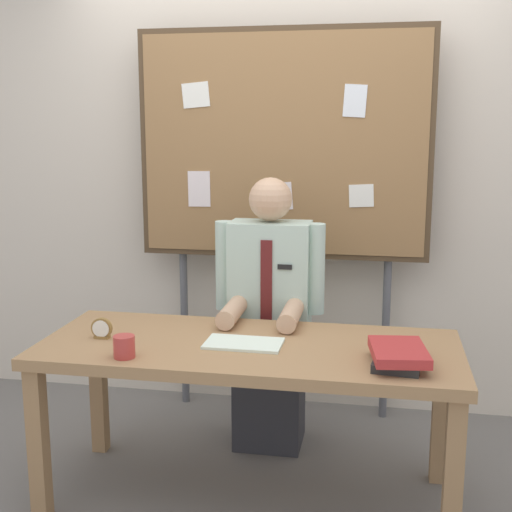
% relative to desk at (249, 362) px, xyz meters
% --- Properties ---
extents(ground_plane, '(12.00, 12.00, 0.00)m').
position_rel_desk_xyz_m(ground_plane, '(0.00, 0.00, -0.64)').
color(ground_plane, slate).
extents(back_wall, '(6.40, 0.08, 2.70)m').
position_rel_desk_xyz_m(back_wall, '(0.00, 1.16, 0.71)').
color(back_wall, beige).
rests_on(back_wall, ground_plane).
extents(desk, '(1.79, 0.74, 0.72)m').
position_rel_desk_xyz_m(desk, '(0.00, 0.00, 0.00)').
color(desk, '#9E754C').
rests_on(desk, ground_plane).
extents(person, '(0.55, 0.56, 1.39)m').
position_rel_desk_xyz_m(person, '(0.00, 0.54, 0.01)').
color(person, '#2D2D33').
rests_on(person, ground_plane).
extents(bulletin_board, '(1.59, 0.09, 2.15)m').
position_rel_desk_xyz_m(bulletin_board, '(-0.00, 0.95, 0.87)').
color(bulletin_board, '#4C3823').
rests_on(bulletin_board, ground_plane).
extents(book_stack, '(0.24, 0.32, 0.07)m').
position_rel_desk_xyz_m(book_stack, '(0.62, -0.15, 0.12)').
color(book_stack, '#262626').
rests_on(book_stack, desk).
extents(open_notebook, '(0.33, 0.19, 0.01)m').
position_rel_desk_xyz_m(open_notebook, '(-0.02, -0.02, 0.09)').
color(open_notebook, silver).
rests_on(open_notebook, desk).
extents(desk_clock, '(0.09, 0.04, 0.09)m').
position_rel_desk_xyz_m(desk_clock, '(-0.65, -0.05, 0.13)').
color(desk_clock, olive).
rests_on(desk_clock, desk).
extents(coffee_mug, '(0.09, 0.09, 0.09)m').
position_rel_desk_xyz_m(coffee_mug, '(-0.46, -0.26, 0.13)').
color(coffee_mug, '#B23833').
rests_on(coffee_mug, desk).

